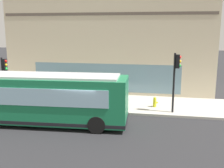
# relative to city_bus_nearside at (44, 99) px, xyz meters

# --- Properties ---
(ground) EXTENTS (120.00, 120.00, 0.00)m
(ground) POSITION_rel_city_bus_nearside_xyz_m (-0.02, -2.22, -1.55)
(ground) COLOR #262628
(sidewalk_curb) EXTENTS (4.93, 40.00, 0.15)m
(sidewalk_curb) POSITION_rel_city_bus_nearside_xyz_m (5.05, -2.22, -1.48)
(sidewalk_curb) COLOR #B2ADA3
(sidewalk_curb) RESTS_ON ground
(building_corner) EXTENTS (7.92, 18.14, 12.58)m
(building_corner) POSITION_rel_city_bus_nearside_xyz_m (11.44, -2.22, 4.73)
(building_corner) COLOR beige
(building_corner) RESTS_ON ground
(city_bus_nearside) EXTENTS (3.07, 10.16, 3.07)m
(city_bus_nearside) POSITION_rel_city_bus_nearside_xyz_m (0.00, 0.00, 0.00)
(city_bus_nearside) COLOR #197247
(city_bus_nearside) RESTS_ON ground
(traffic_light_near_corner) EXTENTS (0.32, 0.49, 4.04)m
(traffic_light_near_corner) POSITION_rel_city_bus_nearside_xyz_m (3.28, -7.89, 1.41)
(traffic_light_near_corner) COLOR black
(traffic_light_near_corner) RESTS_ON sidewalk_curb
(traffic_light_down_block) EXTENTS (0.32, 0.49, 3.51)m
(traffic_light_down_block) POSITION_rel_city_bus_nearside_xyz_m (3.23, 4.56, 1.05)
(traffic_light_down_block) COLOR black
(traffic_light_down_block) RESTS_ON sidewalk_curb
(fire_hydrant) EXTENTS (0.35, 0.35, 0.74)m
(fire_hydrant) POSITION_rel_city_bus_nearside_xyz_m (4.35, -6.54, -1.04)
(fire_hydrant) COLOR gold
(fire_hydrant) RESTS_ON sidewalk_curb
(pedestrian_near_building_entrance) EXTENTS (0.32, 0.32, 1.73)m
(pedestrian_near_building_entrance) POSITION_rel_city_bus_nearside_xyz_m (6.73, 0.72, -0.41)
(pedestrian_near_building_entrance) COLOR gold
(pedestrian_near_building_entrance) RESTS_ON sidewalk_curb
(pedestrian_near_hydrant) EXTENTS (0.32, 0.32, 1.69)m
(pedestrian_near_hydrant) POSITION_rel_city_bus_nearside_xyz_m (3.99, -0.81, -0.43)
(pedestrian_near_hydrant) COLOR #99994C
(pedestrian_near_hydrant) RESTS_ON sidewalk_curb
(newspaper_vending_box) EXTENTS (0.44, 0.42, 0.90)m
(newspaper_vending_box) POSITION_rel_city_bus_nearside_xyz_m (4.75, -3.26, -0.95)
(newspaper_vending_box) COLOR #197233
(newspaper_vending_box) RESTS_ON sidewalk_curb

